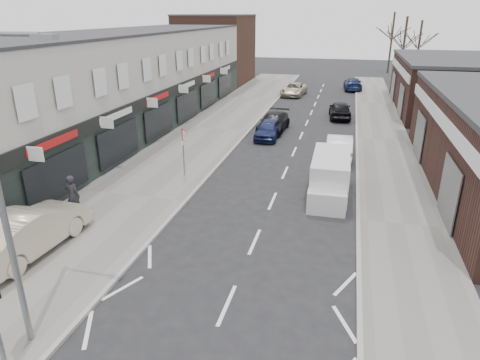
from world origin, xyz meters
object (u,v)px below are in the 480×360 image
Objects in this scene: parked_car_left_b at (274,122)px; parked_car_left_c at (294,89)px; sedan_on_pavement at (28,231)px; parked_car_right_c at (353,84)px; street_lamp at (3,184)px; parked_car_left_a at (268,129)px; white_van at (330,176)px; parked_car_right_b at (340,110)px; parked_car_right_a at (339,146)px; warning_sign at (183,138)px; pedestrian at (73,196)px.

parked_car_left_b is 0.97× the size of parked_car_left_c.
parked_car_right_c is (11.28, 40.26, -0.27)m from sedan_on_pavement.
street_lamp reaches higher than parked_car_left_a.
parked_car_left_a is at bearing 116.54° from white_van.
street_lamp is 1.87× the size of parked_car_right_b.
parked_car_right_a is at bearing 84.93° from parked_car_right_c.
parked_car_left_c is 8.11m from parked_car_right_c.
parked_car_right_c is (0.97, 31.85, -0.22)m from white_van.
sedan_on_pavement is at bearing 62.88° from parked_car_right_b.
white_van is at bearing -137.82° from sedan_on_pavement.
parked_car_left_b is at bearing 90.07° from parked_car_left_a.
parked_car_left_b is (5.58, 19.67, -0.29)m from sedan_on_pavement.
parked_car_right_c is (0.98, 15.07, -0.03)m from parked_car_right_b.
parked_car_left_b is at bearing 84.37° from street_lamp.
warning_sign is at bearing -90.21° from parked_car_left_c.
parked_car_left_a is at bearing -33.15° from parked_car_right_a.
parked_car_left_b is at bearing -47.20° from parked_car_right_a.
street_lamp is 1.84× the size of parked_car_right_a.
parked_car_left_c is at bearing -93.32° from pedestrian.
pedestrian is at bearing 45.68° from parked_car_right_a.
pedestrian is (-10.53, -5.37, 0.13)m from white_van.
pedestrian reaches higher than parked_car_left_a.
parked_car_right_b is at bearing -89.32° from parked_car_right_a.
pedestrian reaches higher than parked_car_left_b.
white_van reaches higher than parked_car_left_a.
warning_sign is at bearing -103.48° from sedan_on_pavement.
parked_car_left_c is at bearing 87.26° from street_lamp.
sedan_on_pavement reaches higher than parked_car_right_a.
parked_car_left_b is (2.33, 23.60, -3.95)m from street_lamp.
street_lamp is 1.67× the size of parked_car_right_c.
warning_sign is 0.63× the size of parked_car_right_b.
warning_sign is at bearing 175.78° from white_van.
sedan_on_pavement is 1.07× the size of parked_car_right_c.
parked_car_right_c is at bearing -98.59° from parked_car_right_b.
parked_car_left_a is (-4.75, 9.19, -0.26)m from white_van.
pedestrian is at bearing 59.72° from parked_car_right_b.
parked_car_left_a is 0.80× the size of parked_car_right_c.
pedestrian reaches higher than parked_car_right_b.
warning_sign reaches higher than parked_car_left_b.
street_lamp is 1.56× the size of sedan_on_pavement.
sedan_on_pavement is 3.05m from pedestrian.
parked_car_left_a is 0.81× the size of parked_car_left_c.
white_van is at bearing 60.23° from street_lamp.
street_lamp reaches higher than parked_car_right_c.
sedan_on_pavement reaches higher than parked_car_left_a.
parked_car_right_a is (7.96, 5.55, -1.48)m from warning_sign.
white_van is at bearing -3.44° from warning_sign.
parked_car_right_a is 25.85m from parked_car_right_c.
parked_car_left_c is at bearing 37.04° from parked_car_right_c.
parked_car_right_a reaches higher than parked_car_left_a.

